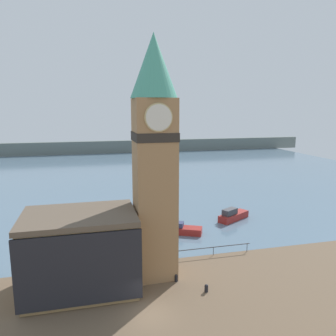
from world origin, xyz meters
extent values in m
plane|color=brown|center=(0.00, 0.00, 0.00)|extent=(160.00, 160.00, 0.00)
cube|color=slate|center=(0.00, 70.02, 0.00)|extent=(160.00, 120.00, 0.00)
cube|color=slate|center=(0.00, 110.02, 2.50)|extent=(180.00, 3.00, 5.00)
cube|color=#333338|center=(9.76, 9.77, 1.05)|extent=(9.66, 0.08, 0.08)
cylinder|color=#333338|center=(5.23, 9.77, 0.53)|extent=(0.07, 0.07, 1.05)
cylinder|color=#333338|center=(9.76, 9.77, 0.53)|extent=(0.07, 0.07, 1.05)
cylinder|color=#333338|center=(14.29, 9.77, 0.53)|extent=(0.07, 0.07, 1.05)
cube|color=#9E754C|center=(1.88, 6.96, 9.39)|extent=(4.09, 4.09, 18.79)
cube|color=#2D2823|center=(1.88, 6.96, 15.01)|extent=(4.21, 4.21, 0.90)
cylinder|color=tan|center=(1.88, 4.85, 16.95)|extent=(2.73, 0.12, 2.73)
cylinder|color=silver|center=(1.88, 4.77, 16.95)|extent=(2.48, 0.12, 2.48)
cylinder|color=tan|center=(3.99, 6.96, 16.95)|extent=(0.12, 2.73, 2.73)
cylinder|color=silver|center=(4.07, 6.96, 16.95)|extent=(0.12, 2.48, 2.48)
cone|color=teal|center=(1.88, 6.96, 21.90)|extent=(4.70, 4.70, 6.24)
cube|color=#A88451|center=(-5.82, 6.03, 3.63)|extent=(10.48, 7.40, 7.27)
cube|color=brown|center=(-5.82, 6.03, 7.52)|extent=(10.88, 7.80, 0.50)
cube|color=#232328|center=(-5.82, 2.18, 3.78)|extent=(10.98, 0.30, 6.69)
cube|color=maroon|center=(7.99, 17.67, 0.48)|extent=(6.05, 4.19, 0.97)
cube|color=navy|center=(7.05, 18.11, 1.30)|extent=(2.87, 2.29, 0.67)
cube|color=maroon|center=(17.85, 21.36, 0.54)|extent=(6.09, 4.50, 1.09)
cube|color=#38383D|center=(16.91, 20.82, 1.57)|extent=(2.91, 2.38, 0.96)
cylinder|color=black|center=(6.04, 2.27, 0.29)|extent=(0.36, 0.36, 0.59)
sphere|color=black|center=(6.04, 2.27, 0.59)|extent=(0.38, 0.38, 0.38)
cylinder|color=black|center=(3.67, 4.86, 0.30)|extent=(0.33, 0.33, 0.61)
sphere|color=black|center=(3.67, 4.86, 0.61)|extent=(0.34, 0.34, 0.34)
camera|label=1|loc=(-4.71, -25.52, 17.70)|focal=35.00mm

